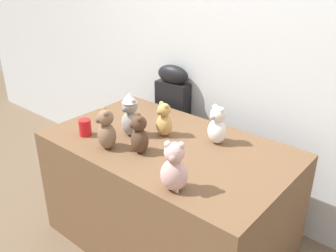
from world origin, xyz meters
TOP-DOWN VIEW (x-y plane):
  - wall_back at (0.00, 0.96)m, footprint 7.00×0.08m
  - display_table at (0.00, 0.25)m, footprint 1.56×0.93m
  - instrument_case at (-0.45, 0.84)m, footprint 0.29×0.14m
  - teddy_bear_cocoa at (-0.06, 0.05)m, footprint 0.16×0.16m
  - teddy_bear_blush at (0.35, -0.12)m, footprint 0.18×0.17m
  - teddy_bear_mocha at (-0.25, -0.03)m, footprint 0.17×0.16m
  - teddy_bear_snow at (0.23, 0.45)m, footprint 0.15×0.14m
  - teddy_bear_honey at (-0.10, 0.32)m, footprint 0.14×0.12m
  - teddy_bear_ash at (-0.26, 0.18)m, footprint 0.14×0.12m
  - party_cup_red at (-0.49, -0.01)m, footprint 0.08×0.08m
  - name_card_front_left at (0.35, -0.12)m, footprint 0.07×0.01m

SIDE VIEW (x-z plane):
  - display_table at x=0.00m, z-range 0.00..0.78m
  - instrument_case at x=-0.45m, z-range 0.01..1.09m
  - name_card_front_left at x=0.35m, z-range 0.78..0.83m
  - party_cup_red at x=-0.49m, z-range 0.78..0.89m
  - teddy_bear_honey at x=-0.10m, z-range 0.78..1.00m
  - teddy_bear_cocoa at x=-0.06m, z-range 0.78..1.02m
  - teddy_bear_snow at x=0.23m, z-range 0.77..1.03m
  - teddy_bear_mocha at x=-0.25m, z-range 0.77..1.03m
  - teddy_bear_blush at x=0.35m, z-range 0.77..1.05m
  - teddy_bear_ash at x=-0.26m, z-range 0.78..1.08m
  - wall_back at x=0.00m, z-range 0.00..2.60m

